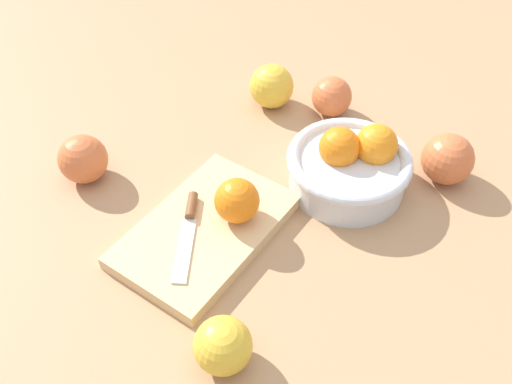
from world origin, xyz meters
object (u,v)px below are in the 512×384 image
(apple_back_left, at_px, (448,159))
(apple_back_right, at_px, (223,346))
(knife, at_px, (189,224))
(cutting_board, at_px, (205,231))
(apple_front_right, at_px, (83,159))
(apple_front_left_2, at_px, (332,97))
(orange_on_board, at_px, (237,201))
(bowl, at_px, (350,165))
(apple_front_left, at_px, (272,86))

(apple_back_left, distance_m, apple_back_right, 0.46)
(knife, bearing_deg, cutting_board, 138.18)
(apple_front_right, relative_size, apple_front_left_2, 1.09)
(cutting_board, distance_m, apple_front_right, 0.23)
(cutting_board, xyz_separation_m, apple_back_right, (0.11, 0.16, 0.02))
(cutting_board, distance_m, apple_back_right, 0.20)
(apple_back_right, distance_m, apple_front_right, 0.39)
(orange_on_board, bearing_deg, bowl, 162.39)
(knife, distance_m, apple_back_left, 0.41)
(apple_back_right, height_order, apple_front_right, apple_front_right)
(apple_back_right, relative_size, apple_front_left_2, 1.01)
(apple_back_left, bearing_deg, bowl, -39.00)
(apple_front_left_2, bearing_deg, apple_back_left, 89.83)
(orange_on_board, relative_size, apple_front_left, 0.82)
(apple_front_left, bearing_deg, bowl, 74.66)
(apple_front_left, relative_size, apple_back_right, 1.11)
(cutting_board, relative_size, apple_front_right, 3.38)
(apple_back_left, xyz_separation_m, apple_back_right, (0.46, -0.01, -0.00))
(bowl, relative_size, knife, 1.50)
(knife, height_order, apple_back_left, apple_back_left)
(bowl, height_order, cutting_board, bowl)
(bowl, height_order, apple_front_left_2, bowl)
(cutting_board, height_order, apple_front_left_2, apple_front_left_2)
(cutting_board, bearing_deg, apple_front_left, -152.42)
(knife, xyz_separation_m, apple_back_left, (-0.36, 0.19, 0.01))
(knife, xyz_separation_m, apple_front_left, (-0.31, -0.14, 0.01))
(knife, bearing_deg, apple_front_left, -156.07)
(bowl, bearing_deg, apple_front_right, -46.88)
(orange_on_board, height_order, apple_front_left_2, orange_on_board)
(orange_on_board, height_order, apple_back_right, orange_on_board)
(bowl, xyz_separation_m, apple_back_right, (0.34, 0.09, -0.01))
(bowl, bearing_deg, cutting_board, -18.62)
(apple_back_left, bearing_deg, knife, -27.39)
(orange_on_board, height_order, apple_front_left, orange_on_board)
(bowl, bearing_deg, apple_back_left, 141.00)
(bowl, xyz_separation_m, cutting_board, (0.23, -0.08, -0.03))
(apple_back_left, xyz_separation_m, apple_front_right, (0.40, -0.39, -0.00))
(apple_back_right, bearing_deg, orange_on_board, -137.74)
(cutting_board, distance_m, apple_front_left_2, 0.35)
(bowl, height_order, orange_on_board, bowl)
(apple_back_left, bearing_deg, cutting_board, -26.54)
(apple_back_left, bearing_deg, apple_front_left, -80.11)
(knife, distance_m, apple_front_left, 0.33)
(knife, distance_m, apple_front_left_2, 0.36)
(orange_on_board, distance_m, apple_front_left, 0.30)
(apple_back_left, xyz_separation_m, apple_front_left_2, (-0.00, -0.23, -0.01))
(cutting_board, xyz_separation_m, apple_front_left_2, (-0.35, -0.06, 0.02))
(bowl, xyz_separation_m, apple_front_right, (0.28, -0.30, -0.00))
(apple_back_right, bearing_deg, apple_front_left_2, -154.08)
(apple_back_left, relative_size, apple_back_right, 1.14)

